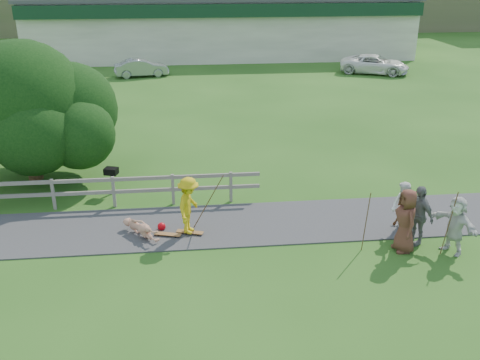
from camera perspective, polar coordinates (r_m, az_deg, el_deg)
The scene contains 20 objects.
ground at distance 15.77m, azimuth -7.18°, elevation -7.58°, with size 260.00×260.00×0.00m, color #265618.
path at distance 17.08m, azimuth -7.14°, elevation -5.01°, with size 34.00×3.00×0.04m, color #3C3C3F.
fence at distance 19.11m, azimuth -21.16°, elevation -1.05°, with size 15.05×0.10×1.10m.
strip_mall at distance 49.03m, azimuth -2.05°, elevation 16.21°, with size 32.50×10.75×5.10m.
skater_rider at distance 16.22m, azimuth -5.47°, elevation -3.04°, with size 1.15×0.66×1.79m, color gold.
skater_fallen at distance 16.59m, azimuth -10.51°, elevation -5.11°, with size 1.52×0.36×0.55m, color tan.
spectator_a at distance 17.08m, azimuth 16.99°, elevation -2.88°, with size 0.80×0.63×1.65m, color white.
spectator_b at distance 16.55m, azimuth 18.46°, elevation -3.54°, with size 1.08×0.45×1.83m, color slate.
spectator_c at distance 15.99m, azimuth 17.26°, elevation -4.16°, with size 0.93×0.61×1.91m, color brown.
spectator_d at distance 16.42m, azimuth 21.98°, elevation -4.48°, with size 1.60×0.51×1.73m, color silver.
car_silver at distance 40.14m, azimuth -10.48°, elevation 11.69°, with size 1.34×3.84×1.27m, color #93979A.
car_white at distance 41.79m, azimuth 14.17°, elevation 11.88°, with size 2.29×4.97×1.38m, color white.
tree at distance 21.47m, azimuth -21.68°, elevation 5.46°, with size 7.23×7.23×4.31m, color black, non-canonical shape.
bbq at distance 19.75m, azimuth -13.48°, elevation -0.08°, with size 0.45×0.35×0.98m, color black, non-canonical shape.
longboard_rider at distance 16.60m, azimuth -5.36°, elevation -5.68°, with size 0.84×0.20×0.09m, color brown, non-canonical shape.
longboard_fallen at distance 16.56m, azimuth -7.70°, elevation -5.89°, with size 0.82×0.20×0.09m, color brown, non-canonical shape.
helmet at distance 16.92m, azimuth -8.36°, elevation -4.94°, with size 0.26×0.26×0.26m, color #C20510.
pole_rider at distance 16.55m, azimuth -3.43°, elevation -2.00°, with size 0.03×0.03×2.02m, color brown.
pole_spec_left at distance 15.71m, azimuth 13.29°, elevation -4.38°, with size 0.03×0.03×1.83m, color brown.
pole_spec_right at distance 16.18m, azimuth 21.41°, elevation -4.34°, with size 0.03×0.03×1.95m, color brown.
Camera 1 is at (0.51, -13.68, 7.83)m, focal length 40.00 mm.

